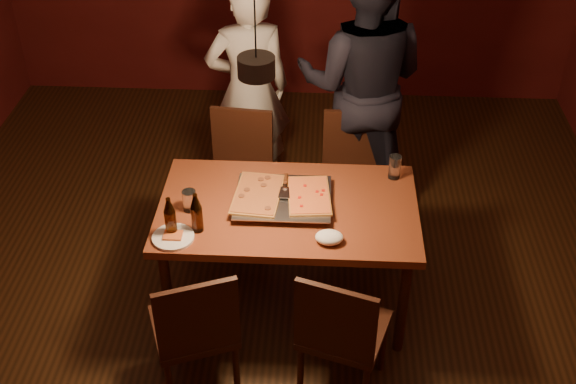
# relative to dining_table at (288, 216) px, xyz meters

# --- Properties ---
(room_shell) EXTENTS (6.00, 6.00, 6.00)m
(room_shell) POSITION_rel_dining_table_xyz_m (-0.14, -0.24, 0.72)
(room_shell) COLOR #38200F
(room_shell) RESTS_ON ground
(dining_table) EXTENTS (1.50, 0.90, 0.75)m
(dining_table) POSITION_rel_dining_table_xyz_m (0.00, 0.00, 0.00)
(dining_table) COLOR brown
(dining_table) RESTS_ON floor
(chair_far_left) EXTENTS (0.46, 0.46, 0.49)m
(chair_far_left) POSITION_rel_dining_table_xyz_m (-0.37, 0.75, -0.14)
(chair_far_left) COLOR #38190F
(chair_far_left) RESTS_ON floor
(chair_far_right) EXTENTS (0.43, 0.43, 0.49)m
(chair_far_right) POSITION_rel_dining_table_xyz_m (0.40, 0.76, -0.14)
(chair_far_right) COLOR #38190F
(chair_far_right) RESTS_ON floor
(chair_near_left) EXTENTS (0.54, 0.54, 0.49)m
(chair_near_left) POSITION_rel_dining_table_xyz_m (-0.44, -0.75, -0.14)
(chair_near_left) COLOR #38190F
(chair_near_left) RESTS_ON floor
(chair_near_right) EXTENTS (0.53, 0.53, 0.49)m
(chair_near_right) POSITION_rel_dining_table_xyz_m (0.31, -0.73, -0.14)
(chair_near_right) COLOR #38190F
(chair_near_right) RESTS_ON floor
(pizza_tray) EXTENTS (0.56, 0.46, 0.05)m
(pizza_tray) POSITION_rel_dining_table_xyz_m (-0.03, 0.02, 0.10)
(pizza_tray) COLOR silver
(pizza_tray) RESTS_ON dining_table
(pizza_meat) EXTENTS (0.30, 0.43, 0.02)m
(pizza_meat) POSITION_rel_dining_table_xyz_m (-0.18, 0.03, 0.13)
(pizza_meat) COLOR maroon
(pizza_meat) RESTS_ON pizza_tray
(pizza_cheese) EXTENTS (0.27, 0.40, 0.02)m
(pizza_cheese) POSITION_rel_dining_table_xyz_m (0.12, 0.03, 0.13)
(pizza_cheese) COLOR gold
(pizza_cheese) RESTS_ON pizza_tray
(spatula) EXTENTS (0.09, 0.24, 0.04)m
(spatula) POSITION_rel_dining_table_xyz_m (-0.02, 0.05, 0.14)
(spatula) COLOR silver
(spatula) RESTS_ON pizza_tray
(beer_bottle_a) EXTENTS (0.06, 0.06, 0.24)m
(beer_bottle_a) POSITION_rel_dining_table_xyz_m (-0.62, -0.29, 0.19)
(beer_bottle_a) COLOR black
(beer_bottle_a) RESTS_ON dining_table
(beer_bottle_b) EXTENTS (0.06, 0.06, 0.24)m
(beer_bottle_b) POSITION_rel_dining_table_xyz_m (-0.48, -0.25, 0.20)
(beer_bottle_b) COLOR black
(beer_bottle_b) RESTS_ON dining_table
(water_glass_left) EXTENTS (0.08, 0.08, 0.13)m
(water_glass_left) POSITION_rel_dining_table_xyz_m (-0.56, -0.06, 0.14)
(water_glass_left) COLOR silver
(water_glass_left) RESTS_ON dining_table
(water_glass_right) EXTENTS (0.07, 0.07, 0.15)m
(water_glass_right) POSITION_rel_dining_table_xyz_m (0.63, 0.32, 0.15)
(water_glass_right) COLOR silver
(water_glass_right) RESTS_ON dining_table
(plate_slice) EXTENTS (0.23, 0.23, 0.03)m
(plate_slice) POSITION_rel_dining_table_xyz_m (-0.61, -0.32, 0.08)
(plate_slice) COLOR white
(plate_slice) RESTS_ON dining_table
(napkin) EXTENTS (0.16, 0.12, 0.06)m
(napkin) POSITION_rel_dining_table_xyz_m (0.24, -0.31, 0.11)
(napkin) COLOR white
(napkin) RESTS_ON dining_table
(diner_white) EXTENTS (0.68, 0.53, 1.65)m
(diner_white) POSITION_rel_dining_table_xyz_m (-0.35, 1.24, 0.15)
(diner_white) COLOR silver
(diner_white) RESTS_ON floor
(diner_dark) EXTENTS (1.03, 0.86, 1.92)m
(diner_dark) POSITION_rel_dining_table_xyz_m (0.45, 1.13, 0.28)
(diner_dark) COLOR black
(diner_dark) RESTS_ON floor
(pendant_lamp) EXTENTS (0.18, 0.18, 1.10)m
(pendant_lamp) POSITION_rel_dining_table_xyz_m (-0.14, -0.24, 1.08)
(pendant_lamp) COLOR black
(pendant_lamp) RESTS_ON ceiling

